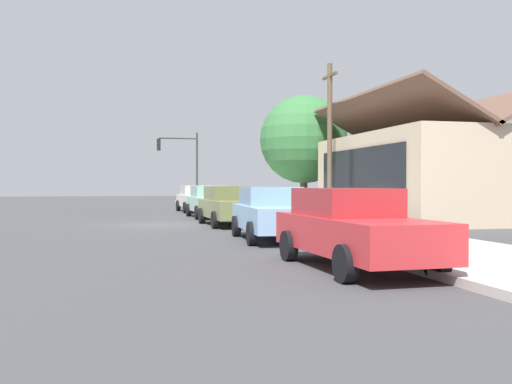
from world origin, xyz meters
TOP-DOWN VIEW (x-y plane):
  - ground_plane at (0.00, 0.00)m, footprint 120.00×120.00m
  - sidewalk_curb at (0.00, 5.60)m, footprint 60.00×4.20m
  - car_ivory at (-11.03, 2.89)m, footprint 4.89×2.14m
  - car_seafoam at (-4.85, 2.75)m, footprint 4.76×2.07m
  - car_olive at (0.89, 2.60)m, footprint 4.83×2.08m
  - car_skyblue at (7.26, 2.69)m, footprint 4.72×2.20m
  - car_cherry at (13.36, 2.69)m, footprint 4.90×2.08m
  - storefront_building at (-0.48, 11.98)m, footprint 11.65×6.57m
  - shade_tree at (-8.72, 8.94)m, footprint 5.17×5.17m
  - traffic_light_main at (-15.93, 2.54)m, footprint 0.37×2.79m
  - utility_pole_wooden at (-2.47, 8.20)m, footprint 1.80×0.24m
  - fire_hydrant_red at (6.38, 4.20)m, footprint 0.22×0.22m

SIDE VIEW (x-z plane):
  - ground_plane at x=0.00m, z-range 0.00..0.00m
  - sidewalk_curb at x=0.00m, z-range 0.00..0.16m
  - fire_hydrant_red at x=6.38m, z-range 0.14..0.85m
  - car_skyblue at x=7.26m, z-range 0.02..1.61m
  - car_seafoam at x=-4.85m, z-range 0.02..1.61m
  - car_cherry at x=13.36m, z-range 0.02..1.61m
  - car_olive at x=0.89m, z-range 0.02..1.61m
  - car_ivory at x=-11.03m, z-range 0.02..1.61m
  - storefront_building at x=-0.48m, z-range -0.76..5.00m
  - traffic_light_main at x=-15.93m, z-range 0.89..6.09m
  - utility_pole_wooden at x=-2.47m, z-range 0.18..7.68m
  - shade_tree at x=-8.72m, z-range 0.85..7.75m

